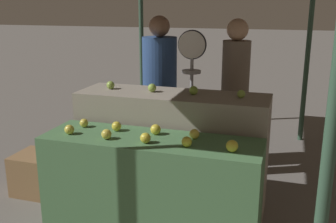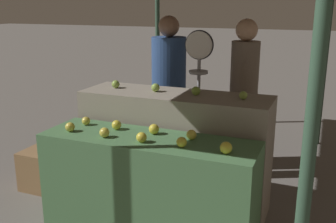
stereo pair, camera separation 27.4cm
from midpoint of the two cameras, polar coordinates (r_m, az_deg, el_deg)
name	(u,v)px [view 1 (the left image)]	position (r m, az deg, el deg)	size (l,w,h in m)	color
display_counter_front	(151,189)	(3.33, -4.87, -11.21)	(1.78, 0.55, 0.89)	#4C7A4C
display_counter_back	(172,151)	(3.79, -1.48, -5.75)	(1.78, 0.55, 1.13)	gray
apple_front_0	(69,129)	(3.37, -16.41, -2.55)	(0.08, 0.08, 0.08)	gold
apple_front_1	(106,134)	(3.18, -11.38, -3.28)	(0.08, 0.08, 0.08)	gold
apple_front_2	(146,138)	(3.04, -5.80, -3.89)	(0.08, 0.08, 0.08)	gold
apple_front_3	(187,142)	(2.95, 0.09, -4.44)	(0.08, 0.08, 0.08)	gold
apple_front_4	(232,146)	(2.87, 6.59, -5.03)	(0.09, 0.09, 0.09)	gold
apple_front_5	(84,123)	(3.53, -14.29, -1.65)	(0.08, 0.08, 0.08)	gold
apple_front_6	(117,126)	(3.37, -9.80, -2.15)	(0.08, 0.08, 0.08)	gold
apple_front_7	(156,129)	(3.24, -4.24, -2.64)	(0.09, 0.09, 0.09)	gold
apple_front_8	(194,134)	(3.12, 1.34, -3.32)	(0.08, 0.08, 0.08)	yellow
apple_back_0	(111,85)	(3.88, -10.36, 3.78)	(0.08, 0.08, 0.08)	#8EB247
apple_back_1	(152,88)	(3.70, -4.45, 3.43)	(0.08, 0.08, 0.08)	#8EB247
apple_back_2	(194,90)	(3.57, 1.54, 3.06)	(0.08, 0.08, 0.08)	#84AD3D
apple_back_3	(241,94)	(3.48, 8.38, 2.52)	(0.07, 0.07, 0.07)	#8EB247
produce_scale	(192,72)	(4.17, 1.56, 5.70)	(0.31, 0.20, 1.68)	#99999E
person_vendor_at_scale	(160,83)	(4.60, -2.92, 4.14)	(0.51, 0.51, 1.81)	#2D2D38
person_customer_left	(235,85)	(4.41, 7.97, 3.75)	(0.34, 0.34, 1.79)	#2D2D38
wooden_crate_side	(37,173)	(4.44, -20.18, -8.41)	(0.43, 0.43, 0.43)	olive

